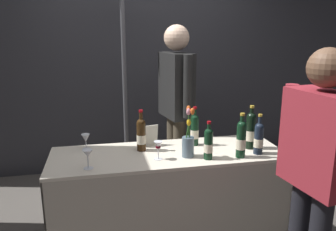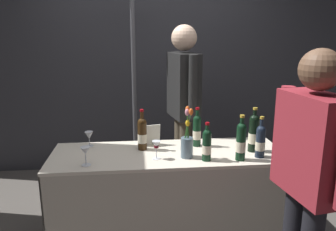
{
  "view_description": "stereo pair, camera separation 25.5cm",
  "coord_description": "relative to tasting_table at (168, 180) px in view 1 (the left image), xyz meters",
  "views": [
    {
      "loc": [
        -0.5,
        -2.42,
        1.67
      ],
      "look_at": [
        0.0,
        0.0,
        1.04
      ],
      "focal_mm": 35.7,
      "sensor_mm": 36.0,
      "label": 1
    },
    {
      "loc": [
        -0.25,
        -2.46,
        1.67
      ],
      "look_at": [
        0.0,
        0.0,
        1.04
      ],
      "focal_mm": 35.7,
      "sensor_mm": 36.0,
      "label": 2
    }
  ],
  "objects": [
    {
      "name": "vendor_presenter",
      "position": [
        0.21,
        0.64,
        0.53
      ],
      "size": [
        0.28,
        0.57,
        1.73
      ],
      "rotation": [
        0.0,
        0.0,
        -1.38
      ],
      "color": "#4C4233",
      "rests_on": "ground_plane"
    },
    {
      "name": "booth_signpost",
      "position": [
        -0.25,
        0.93,
        0.84
      ],
      "size": [
        0.48,
        0.04,
        2.2
      ],
      "color": "#47474C",
      "rests_on": "ground_plane"
    },
    {
      "name": "featured_wine_bottle",
      "position": [
        0.25,
        0.13,
        0.37
      ],
      "size": [
        0.07,
        0.07,
        0.33
      ],
      "color": "black",
      "rests_on": "tasting_table"
    },
    {
      "name": "display_bottle_2",
      "position": [
        0.67,
        -0.03,
        0.39
      ],
      "size": [
        0.08,
        0.08,
        0.36
      ],
      "color": "black",
      "rests_on": "tasting_table"
    },
    {
      "name": "wine_glass_mid",
      "position": [
        -0.63,
        0.21,
        0.32
      ],
      "size": [
        0.07,
        0.07,
        0.12
      ],
      "color": "silver",
      "rests_on": "tasting_table"
    },
    {
      "name": "wine_glass_near_taster",
      "position": [
        -0.1,
        -0.12,
        0.34
      ],
      "size": [
        0.07,
        0.07,
        0.14
      ],
      "color": "silver",
      "rests_on": "tasting_table"
    },
    {
      "name": "taster_foreground_right",
      "position": [
        0.69,
        -0.85,
        0.44
      ],
      "size": [
        0.27,
        0.59,
        1.59
      ],
      "rotation": [
        0.0,
        0.0,
        1.72
      ],
      "color": "black",
      "rests_on": "ground_plane"
    },
    {
      "name": "display_bottle_3",
      "position": [
        0.52,
        -0.21,
        0.38
      ],
      "size": [
        0.07,
        0.07,
        0.34
      ],
      "color": "black",
      "rests_on": "tasting_table"
    },
    {
      "name": "display_bottle_1",
      "position": [
        0.68,
        -0.16,
        0.36
      ],
      "size": [
        0.07,
        0.07,
        0.32
      ],
      "color": "#192333",
      "rests_on": "tasting_table"
    },
    {
      "name": "wine_glass_near_vendor",
      "position": [
        -0.61,
        -0.2,
        0.34
      ],
      "size": [
        0.07,
        0.07,
        0.14
      ],
      "color": "silver",
      "rests_on": "tasting_table"
    },
    {
      "name": "display_bottle_0",
      "position": [
        0.27,
        -0.19,
        0.36
      ],
      "size": [
        0.07,
        0.07,
        0.29
      ],
      "color": "black",
      "rests_on": "tasting_table"
    },
    {
      "name": "display_bottle_4",
      "position": [
        -0.2,
        0.09,
        0.37
      ],
      "size": [
        0.07,
        0.07,
        0.33
      ],
      "color": "#38230F",
      "rests_on": "tasting_table"
    },
    {
      "name": "back_partition",
      "position": [
        0.0,
        1.59,
        0.74
      ],
      "size": [
        5.49,
        0.12,
        2.49
      ],
      "primitive_type": "cube",
      "color": "#2D2D33",
      "rests_on": "ground_plane"
    },
    {
      "name": "brochure_stand",
      "position": [
        -0.13,
        0.19,
        0.32
      ],
      "size": [
        0.18,
        0.07,
        0.18
      ],
      "primitive_type": "cube",
      "rotation": [
        -0.11,
        0.0,
        3.37
      ],
      "color": "silver",
      "rests_on": "tasting_table"
    },
    {
      "name": "flower_vase",
      "position": [
        0.13,
        -0.12,
        0.35
      ],
      "size": [
        0.09,
        0.09,
        0.39
      ],
      "color": "slate",
      "rests_on": "tasting_table"
    },
    {
      "name": "tasting_table",
      "position": [
        0.0,
        0.0,
        0.0
      ],
      "size": [
        1.82,
        0.63,
        0.74
      ],
      "color": "beige",
      "rests_on": "ground_plane"
    }
  ]
}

